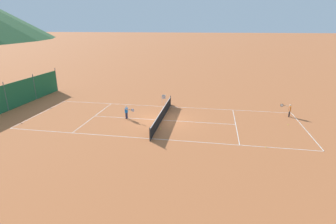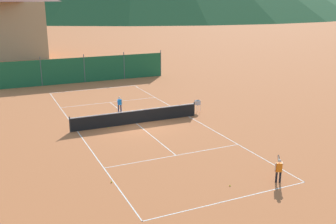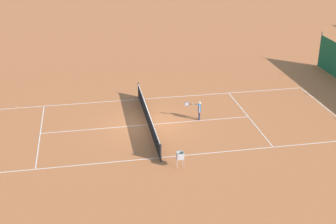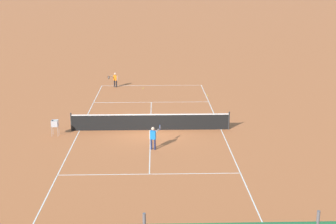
{
  "view_description": "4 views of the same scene",
  "coord_description": "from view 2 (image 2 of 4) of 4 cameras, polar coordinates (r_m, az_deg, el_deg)",
  "views": [
    {
      "loc": [
        -21.51,
        -4.3,
        8.03
      ],
      "look_at": [
        0.03,
        -0.53,
        0.78
      ],
      "focal_mm": 28.0,
      "sensor_mm": 36.0,
      "label": 1
    },
    {
      "loc": [
        -8.78,
        -24.6,
        8.31
      ],
      "look_at": [
        2.0,
        -0.94,
        0.83
      ],
      "focal_mm": 42.0,
      "sensor_mm": 36.0,
      "label": 2
    },
    {
      "loc": [
        25.45,
        -3.53,
        12.38
      ],
      "look_at": [
        -0.02,
        1.24,
        0.74
      ],
      "focal_mm": 50.0,
      "sensor_mm": 36.0,
      "label": 3
    },
    {
      "loc": [
        -0.29,
        25.8,
        8.38
      ],
      "look_at": [
        -1.06,
        -1.59,
        0.63
      ],
      "focal_mm": 50.0,
      "sensor_mm": 36.0,
      "label": 4
    }
  ],
  "objects": [
    {
      "name": "ground_plane",
      "position": [
        27.41,
        -4.62,
        -1.66
      ],
      "size": [
        600.0,
        600.0,
        0.0
      ],
      "primitive_type": "plane",
      "color": "#BC6638"
    },
    {
      "name": "court_line_markings",
      "position": [
        27.41,
        -4.62,
        -1.65
      ],
      "size": [
        8.25,
        23.85,
        0.01
      ],
      "color": "white",
      "rests_on": "ground"
    },
    {
      "name": "tennis_net",
      "position": [
        27.26,
        -4.65,
        -0.66
      ],
      "size": [
        9.18,
        0.08,
        1.06
      ],
      "color": "#2D2D2D",
      "rests_on": "ground"
    },
    {
      "name": "windscreen_fence_far",
      "position": [
        41.64,
        -12.04,
        6.01
      ],
      "size": [
        17.28,
        0.08,
        2.9
      ],
      "color": "#1E6038",
      "rests_on": "ground"
    },
    {
      "name": "player_near_baseline",
      "position": [
        30.07,
        -7.06,
        1.27
      ],
      "size": [
        0.61,
        0.96,
        1.21
      ],
      "color": "#23284C",
      "rests_on": "ground"
    },
    {
      "name": "player_far_baseline",
      "position": [
        19.28,
        15.79,
        -7.89
      ],
      "size": [
        0.72,
        0.88,
        1.18
      ],
      "color": "black",
      "rests_on": "ground"
    },
    {
      "name": "tennis_ball_far_corner",
      "position": [
        18.97,
        -8.2,
        -10.0
      ],
      "size": [
        0.07,
        0.07,
        0.07
      ],
      "primitive_type": "sphere",
      "color": "#CCE033",
      "rests_on": "ground"
    },
    {
      "name": "tennis_ball_by_net_right",
      "position": [
        26.57,
        -8.66,
        -2.3
      ],
      "size": [
        0.07,
        0.07,
        0.07
      ],
      "primitive_type": "sphere",
      "color": "#CCE033",
      "rests_on": "ground"
    },
    {
      "name": "tennis_ball_by_net_left",
      "position": [
        18.68,
        8.99,
        -10.48
      ],
      "size": [
        0.07,
        0.07,
        0.07
      ],
      "primitive_type": "sphere",
      "color": "#CCE033",
      "rests_on": "ground"
    },
    {
      "name": "ball_hopper",
      "position": [
        30.09,
        4.32,
        1.26
      ],
      "size": [
        0.36,
        0.36,
        0.89
      ],
      "color": "#B7B7BC",
      "rests_on": "ground"
    }
  ]
}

